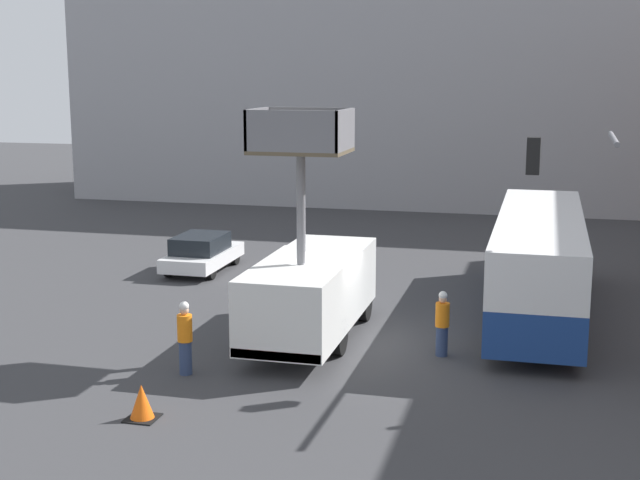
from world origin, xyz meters
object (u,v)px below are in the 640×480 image
object	(u,v)px
utility_truck	(311,287)
city_bus	(539,257)
road_worker_directing	(442,324)
road_worker_near_truck	(185,338)
traffic_cone_near_truck	(142,403)
parked_car_curbside	(202,252)
traffic_light_pole	(632,212)

from	to	relation	value
utility_truck	city_bus	size ratio (longest dim) A/B	0.57
city_bus	road_worker_directing	bearing A→B (deg)	143.23
city_bus	road_worker_near_truck	distance (m)	11.65
city_bus	traffic_cone_near_truck	world-z (taller)	city_bus
road_worker_near_truck	parked_car_curbside	xyz separation A→B (m)	(-4.00, 11.15, -0.24)
road_worker_directing	utility_truck	bearing A→B (deg)	-85.18
road_worker_directing	road_worker_near_truck	bearing A→B (deg)	-52.21
traffic_light_pole	traffic_cone_near_truck	bearing A→B (deg)	-154.28
road_worker_near_truck	parked_car_curbside	bearing A→B (deg)	-168.36
city_bus	traffic_cone_near_truck	size ratio (longest dim) A/B	15.37
road_worker_directing	traffic_cone_near_truck	size ratio (longest dim) A/B	2.26
road_worker_near_truck	road_worker_directing	bearing A→B (deg)	108.74
utility_truck	parked_car_curbside	size ratio (longest dim) A/B	1.65
traffic_light_pole	road_worker_directing	bearing A→B (deg)	166.94
city_bus	utility_truck	bearing A→B (deg)	115.45
utility_truck	parked_car_curbside	xyz separation A→B (m)	(-6.35, 7.66, -0.87)
road_worker_near_truck	road_worker_directing	xyz separation A→B (m)	(6.11, 3.09, -0.06)
traffic_light_pole	road_worker_near_truck	size ratio (longest dim) A/B	3.31
traffic_cone_near_truck	road_worker_directing	bearing A→B (deg)	45.88
utility_truck	traffic_light_pole	bearing A→B (deg)	-9.97
traffic_light_pole	parked_car_curbside	size ratio (longest dim) A/B	1.49
road_worker_directing	traffic_cone_near_truck	world-z (taller)	road_worker_directing
traffic_cone_near_truck	traffic_light_pole	bearing A→B (deg)	25.72
traffic_cone_near_truck	parked_car_curbside	world-z (taller)	parked_car_curbside
city_bus	traffic_cone_near_truck	distance (m)	13.77
road_worker_directing	parked_car_curbside	distance (m)	12.92
road_worker_near_truck	city_bus	bearing A→B (deg)	124.67
parked_car_curbside	traffic_light_pole	bearing A→B (deg)	-31.90
utility_truck	road_worker_directing	xyz separation A→B (m)	(3.75, -0.40, -0.70)
city_bus	traffic_light_pole	distance (m)	6.67
traffic_light_pole	traffic_cone_near_truck	distance (m)	12.21
road_worker_near_truck	traffic_cone_near_truck	bearing A→B (deg)	-3.94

